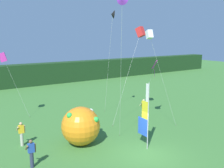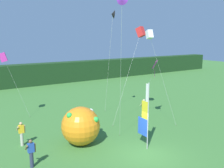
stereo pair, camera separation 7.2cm
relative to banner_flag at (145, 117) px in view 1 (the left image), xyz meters
The scene contains 13 objects.
ground_plane 2.38m from the banner_flag, 123.78° to the right, with size 120.00×120.00×0.00m, color #3D7533.
distant_treeline 26.53m from the banner_flag, 91.14° to the left, with size 80.00×2.40×3.34m, color #193819.
banner_flag is the anchor object (origin of this frame).
person_near_banner 7.43m from the banner_flag, 167.91° to the left, with size 0.55×0.48×1.69m.
person_mid_field 6.96m from the banner_flag, 50.35° to the left, with size 0.55×0.48×1.64m.
person_far_left 8.55m from the banner_flag, 145.33° to the left, with size 0.55×0.48×1.72m.
inflatable_balloon 4.48m from the banner_flag, 140.56° to the left, with size 2.70×2.70×2.70m.
kite_purple_delta_0 7.57m from the banner_flag, behind, with size 2.05×2.96×9.92m.
kite_black_delta_1 9.82m from the banner_flag, 75.60° to the left, with size 0.68×2.43×9.74m.
kite_red_box_2 8.50m from the banner_flag, 54.34° to the left, with size 3.72×1.05×8.35m.
kite_magenta_diamond_3 6.42m from the banner_flag, 42.42° to the left, with size 1.80×3.60×5.47m.
kite_white_box_4 6.12m from the banner_flag, 45.58° to the left, with size 3.26×0.69×7.97m.
kite_magenta_box_5 13.17m from the banner_flag, 122.32° to the left, with size 2.35×0.63×6.16m.
Camera 1 is at (-9.85, -11.09, 7.41)m, focal length 39.23 mm.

